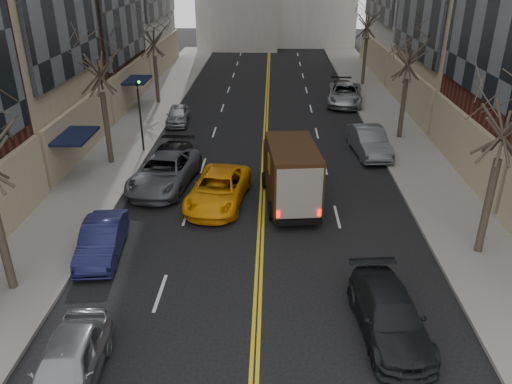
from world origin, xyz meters
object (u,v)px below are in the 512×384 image
Objects in this scene: observer_sedan at (390,315)px; taxi at (218,189)px; ups_truck at (291,174)px; pedestrian at (317,205)px.

taxi is at bearing 120.05° from observer_sedan.
observer_sedan is 11.03m from taxi.
ups_truck is 1.21× the size of observer_sedan.
pedestrian is at bearing -13.91° from taxi.
ups_truck is 3.40× the size of pedestrian.
taxi is 4.94m from pedestrian.
observer_sedan is at bearing -78.68° from ups_truck.
pedestrian is (1.14, -1.88, -0.71)m from ups_truck.
ups_truck reaches higher than taxi.
ups_truck is 3.56m from taxi.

